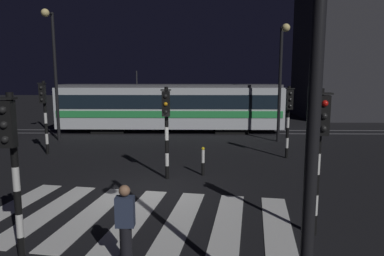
{
  "coord_description": "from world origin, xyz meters",
  "views": [
    {
      "loc": [
        1.7,
        -11.04,
        3.76
      ],
      "look_at": [
        1.43,
        4.82,
        1.4
      ],
      "focal_mm": 32.31,
      "sensor_mm": 36.0,
      "label": 1
    }
  ],
  "objects_px": {
    "traffic_light_median_centre": "(166,119)",
    "street_lamp_trackside_right": "(282,68)",
    "tram": "(170,107)",
    "traffic_light_corner_far_left": "(44,106)",
    "traffic_light_kerb_mid_left": "(12,153)",
    "pedestrian_waiting_at_kerb": "(125,227)",
    "bollard_island_edge": "(203,161)",
    "street_lamp_near_kerb": "(325,39)",
    "traffic_light_corner_near_right": "(320,141)",
    "street_lamp_trackside_left": "(53,61)",
    "traffic_light_corner_far_right": "(289,111)"
  },
  "relations": [
    {
      "from": "traffic_light_median_centre",
      "to": "street_lamp_trackside_right",
      "type": "relative_size",
      "value": 0.52
    },
    {
      "from": "street_lamp_trackside_right",
      "to": "tram",
      "type": "relative_size",
      "value": 0.43
    },
    {
      "from": "traffic_light_corner_far_left",
      "to": "traffic_light_kerb_mid_left",
      "type": "xyz_separation_m",
      "value": [
        3.71,
        -9.79,
        -0.07
      ]
    },
    {
      "from": "pedestrian_waiting_at_kerb",
      "to": "traffic_light_kerb_mid_left",
      "type": "bearing_deg",
      "value": 174.47
    },
    {
      "from": "traffic_light_kerb_mid_left",
      "to": "bollard_island_edge",
      "type": "relative_size",
      "value": 3.12
    },
    {
      "from": "street_lamp_near_kerb",
      "to": "street_lamp_trackside_right",
      "type": "bearing_deg",
      "value": 78.43
    },
    {
      "from": "pedestrian_waiting_at_kerb",
      "to": "bollard_island_edge",
      "type": "xyz_separation_m",
      "value": [
        1.61,
        6.56,
        -0.32
      ]
    },
    {
      "from": "traffic_light_corner_far_left",
      "to": "traffic_light_median_centre",
      "type": "relative_size",
      "value": 1.05
    },
    {
      "from": "traffic_light_corner_far_left",
      "to": "street_lamp_near_kerb",
      "type": "height_order",
      "value": "street_lamp_near_kerb"
    },
    {
      "from": "traffic_light_corner_far_left",
      "to": "tram",
      "type": "bearing_deg",
      "value": 52.34
    },
    {
      "from": "traffic_light_corner_near_right",
      "to": "pedestrian_waiting_at_kerb",
      "type": "height_order",
      "value": "traffic_light_corner_near_right"
    },
    {
      "from": "traffic_light_median_centre",
      "to": "pedestrian_waiting_at_kerb",
      "type": "distance_m",
      "value": 6.17
    },
    {
      "from": "street_lamp_trackside_left",
      "to": "bollard_island_edge",
      "type": "distance_m",
      "value": 11.74
    },
    {
      "from": "pedestrian_waiting_at_kerb",
      "to": "bollard_island_edge",
      "type": "distance_m",
      "value": 6.76
    },
    {
      "from": "traffic_light_corner_near_right",
      "to": "street_lamp_near_kerb",
      "type": "relative_size",
      "value": 0.53
    },
    {
      "from": "street_lamp_near_kerb",
      "to": "pedestrian_waiting_at_kerb",
      "type": "relative_size",
      "value": 3.83
    },
    {
      "from": "traffic_light_median_centre",
      "to": "street_lamp_trackside_left",
      "type": "bearing_deg",
      "value": 133.4
    },
    {
      "from": "traffic_light_corner_near_right",
      "to": "street_lamp_trackside_right",
      "type": "xyz_separation_m",
      "value": [
        1.91,
        11.93,
        1.91
      ]
    },
    {
      "from": "street_lamp_trackside_right",
      "to": "traffic_light_median_centre",
      "type": "bearing_deg",
      "value": -128.31
    },
    {
      "from": "traffic_light_corner_far_left",
      "to": "pedestrian_waiting_at_kerb",
      "type": "relative_size",
      "value": 2.09
    },
    {
      "from": "pedestrian_waiting_at_kerb",
      "to": "street_lamp_trackside_right",
      "type": "bearing_deg",
      "value": 65.53
    },
    {
      "from": "street_lamp_trackside_right",
      "to": "street_lamp_near_kerb",
      "type": "bearing_deg",
      "value": -101.57
    },
    {
      "from": "street_lamp_trackside_left",
      "to": "pedestrian_waiting_at_kerb",
      "type": "height_order",
      "value": "street_lamp_trackside_left"
    },
    {
      "from": "traffic_light_kerb_mid_left",
      "to": "street_lamp_trackside_right",
      "type": "distance_m",
      "value": 15.71
    },
    {
      "from": "traffic_light_median_centre",
      "to": "bollard_island_edge",
      "type": "distance_m",
      "value": 2.22
    },
    {
      "from": "street_lamp_near_kerb",
      "to": "street_lamp_trackside_right",
      "type": "relative_size",
      "value": 1.0
    },
    {
      "from": "traffic_light_kerb_mid_left",
      "to": "traffic_light_corner_far_right",
      "type": "relative_size",
      "value": 1.04
    },
    {
      "from": "street_lamp_trackside_left",
      "to": "tram",
      "type": "relative_size",
      "value": 0.49
    },
    {
      "from": "traffic_light_corner_far_right",
      "to": "traffic_light_kerb_mid_left",
      "type": "bearing_deg",
      "value": -130.29
    },
    {
      "from": "traffic_light_corner_far_left",
      "to": "traffic_light_corner_near_right",
      "type": "relative_size",
      "value": 1.02
    },
    {
      "from": "street_lamp_near_kerb",
      "to": "street_lamp_trackside_left",
      "type": "height_order",
      "value": "street_lamp_trackside_left"
    },
    {
      "from": "traffic_light_corner_near_right",
      "to": "traffic_light_median_centre",
      "type": "distance_m",
      "value": 6.01
    },
    {
      "from": "traffic_light_corner_far_left",
      "to": "traffic_light_corner_far_right",
      "type": "relative_size",
      "value": 1.07
    },
    {
      "from": "street_lamp_trackside_left",
      "to": "tram",
      "type": "distance_m",
      "value": 7.87
    },
    {
      "from": "street_lamp_trackside_left",
      "to": "pedestrian_waiting_at_kerb",
      "type": "relative_size",
      "value": 4.33
    },
    {
      "from": "bollard_island_edge",
      "to": "street_lamp_near_kerb",
      "type": "bearing_deg",
      "value": -81.15
    },
    {
      "from": "tram",
      "to": "bollard_island_edge",
      "type": "distance_m",
      "value": 10.81
    },
    {
      "from": "street_lamp_trackside_left",
      "to": "pedestrian_waiting_at_kerb",
      "type": "xyz_separation_m",
      "value": [
        6.87,
        -13.56,
        -3.8
      ]
    },
    {
      "from": "traffic_light_corner_far_left",
      "to": "bollard_island_edge",
      "type": "bearing_deg",
      "value": -24.5
    },
    {
      "from": "traffic_light_corner_far_left",
      "to": "pedestrian_waiting_at_kerb",
      "type": "height_order",
      "value": "traffic_light_corner_far_left"
    },
    {
      "from": "traffic_light_corner_near_right",
      "to": "street_lamp_near_kerb",
      "type": "xyz_separation_m",
      "value": [
        -1.25,
        -3.49,
        1.9
      ]
    },
    {
      "from": "traffic_light_kerb_mid_left",
      "to": "pedestrian_waiting_at_kerb",
      "type": "relative_size",
      "value": 2.03
    },
    {
      "from": "street_lamp_trackside_right",
      "to": "bollard_island_edge",
      "type": "height_order",
      "value": "street_lamp_trackside_right"
    },
    {
      "from": "traffic_light_corner_far_left",
      "to": "pedestrian_waiting_at_kerb",
      "type": "bearing_deg",
      "value": -59.24
    },
    {
      "from": "street_lamp_trackside_right",
      "to": "bollard_island_edge",
      "type": "xyz_separation_m",
      "value": [
        -4.49,
        -6.84,
        -3.66
      ]
    },
    {
      "from": "traffic_light_corner_near_right",
      "to": "traffic_light_median_centre",
      "type": "xyz_separation_m",
      "value": [
        -3.92,
        4.55,
        -0.06
      ]
    },
    {
      "from": "traffic_light_corner_far_left",
      "to": "traffic_light_corner_near_right",
      "type": "bearing_deg",
      "value": -40.09
    },
    {
      "from": "traffic_light_median_centre",
      "to": "traffic_light_corner_near_right",
      "type": "bearing_deg",
      "value": -49.21
    },
    {
      "from": "street_lamp_trackside_left",
      "to": "tram",
      "type": "bearing_deg",
      "value": 28.95
    },
    {
      "from": "street_lamp_near_kerb",
      "to": "tram",
      "type": "height_order",
      "value": "street_lamp_near_kerb"
    }
  ]
}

